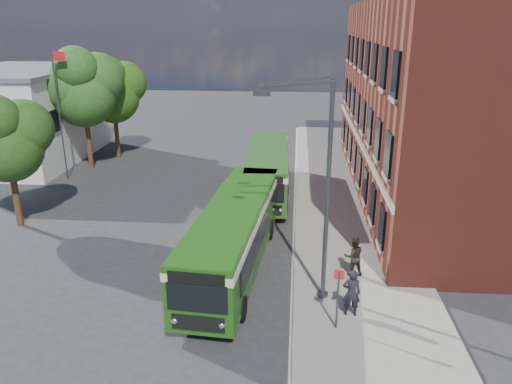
{
  "coord_description": "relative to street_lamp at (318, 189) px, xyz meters",
  "views": [
    {
      "loc": [
        3.96,
        -20.16,
        10.95
      ],
      "look_at": [
        1.87,
        4.91,
        2.2
      ],
      "focal_mm": 35.0,
      "sensor_mm": 36.0,
      "label": 1
    }
  ],
  "objects": [
    {
      "name": "tree_left",
      "position": [
        -16.17,
        6.47,
        0.22
      ],
      "size": [
        4.38,
        4.16,
        7.39
      ],
      "color": "#3B2315",
      "rests_on": "ground"
    },
    {
      "name": "white_building",
      "position": [
        -22.84,
        20.0,
        -1.13
      ],
      "size": [
        9.4,
        13.4,
        7.3
      ],
      "color": "white",
      "rests_on": "ground"
    },
    {
      "name": "pedestrian_b",
      "position": [
        1.77,
        1.94,
        -3.74
      ],
      "size": [
        0.97,
        0.81,
        1.8
      ],
      "primitive_type": "imported",
      "rotation": [
        0.0,
        0.0,
        3.29
      ],
      "color": "black",
      "rests_on": "pavement"
    },
    {
      "name": "street_lamp",
      "position": [
        0.0,
        0.0,
        0.0
      ],
      "size": [
        2.96,
        2.38,
        9.0
      ],
      "color": "#393C3E",
      "rests_on": "ground"
    },
    {
      "name": "flagpole",
      "position": [
        -17.29,
        15.0,
        0.15
      ],
      "size": [
        0.95,
        0.1,
        9.0
      ],
      "color": "#393C3E",
      "rests_on": "ground"
    },
    {
      "name": "ground",
      "position": [
        -4.84,
        2.0,
        -4.79
      ],
      "size": [
        120.0,
        120.0,
        0.0
      ],
      "primitive_type": "plane",
      "color": "#29292C",
      "rests_on": "ground"
    },
    {
      "name": "bus_stop_sign",
      "position": [
        0.76,
        -2.2,
        -3.28
      ],
      "size": [
        0.35,
        0.08,
        2.52
      ],
      "color": "#393C3E",
      "rests_on": "ground"
    },
    {
      "name": "pavement",
      "position": [
        2.16,
        10.0,
        -4.72
      ],
      "size": [
        6.0,
        48.0,
        0.15
      ],
      "primitive_type": "cube",
      "color": "gray",
      "rests_on": "ground"
    },
    {
      "name": "bus_front",
      "position": [
        -3.6,
        2.6,
        -2.96
      ],
      "size": [
        3.6,
        12.58,
        3.02
      ],
      "color": "#1E5012",
      "rests_on": "ground"
    },
    {
      "name": "tree_right",
      "position": [
        -15.66,
        21.16,
        0.81
      ],
      "size": [
        4.89,
        4.65,
        8.26
      ],
      "color": "#3B2315",
      "rests_on": "ground"
    },
    {
      "name": "kerb_line",
      "position": [
        -0.89,
        10.0,
        -4.79
      ],
      "size": [
        0.12,
        48.0,
        0.01
      ],
      "primitive_type": "cube",
      "color": "beige",
      "rests_on": "ground"
    },
    {
      "name": "tree_mid",
      "position": [
        -16.68,
        17.9,
        1.46
      ],
      "size": [
        5.45,
        5.18,
        9.21
      ],
      "color": "#3B2315",
      "rests_on": "ground"
    },
    {
      "name": "bus_rear",
      "position": [
        -2.71,
        12.89,
        -2.96
      ],
      "size": [
        2.92,
        10.95,
        3.02
      ],
      "color": "#28571C",
      "rests_on": "ground"
    },
    {
      "name": "brick_office",
      "position": [
        9.16,
        14.0,
        2.18
      ],
      "size": [
        12.1,
        26.0,
        14.2
      ],
      "color": "maroon",
      "rests_on": "ground"
    },
    {
      "name": "pedestrian_a",
      "position": [
        1.36,
        -1.28,
        -3.69
      ],
      "size": [
        0.71,
        0.48,
        1.9
      ],
      "primitive_type": "imported",
      "rotation": [
        0.0,
        0.0,
        3.17
      ],
      "color": "black",
      "rests_on": "pavement"
    }
  ]
}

